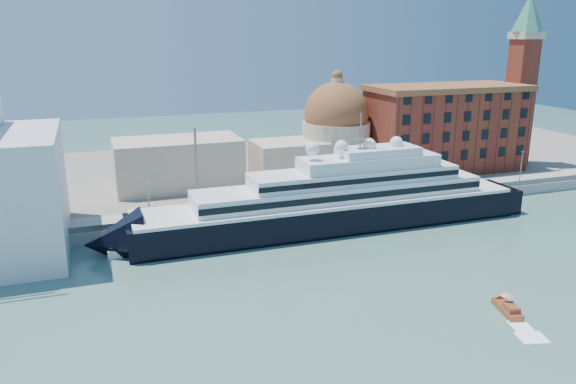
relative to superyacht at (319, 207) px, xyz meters
name	(u,v)px	position (x,y,z in m)	size (l,w,h in m)	color
ground	(357,275)	(-2.72, -23.00, -4.70)	(400.00, 400.00, 0.00)	#3A655C
quay	(288,209)	(-2.72, 11.00, -3.45)	(180.00, 10.00, 2.50)	gray
land	(240,169)	(-2.72, 52.00, -3.70)	(260.00, 72.00, 2.00)	slate
quay_fence	(295,207)	(-2.72, 6.50, -1.60)	(180.00, 0.10, 1.20)	slate
superyacht	(319,207)	(0.00, 0.00, 0.00)	(91.22, 12.65, 27.26)	black
service_barge	(145,246)	(-34.59, -0.04, -3.85)	(13.48, 5.43, 2.96)	white
water_taxi	(508,308)	(11.69, -41.98, -4.01)	(3.45, 6.36, 2.87)	brown
warehouse	(445,127)	(49.28, 29.00, 9.08)	(43.00, 19.00, 23.25)	maroon
campanile	(523,70)	(73.28, 29.00, 24.05)	(8.40, 8.40, 47.00)	maroon
church	(281,145)	(3.67, 34.72, 6.20)	(66.00, 18.00, 25.50)	beige
lamp_posts	(233,178)	(-15.39, 9.27, 5.14)	(120.80, 2.40, 18.00)	slate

